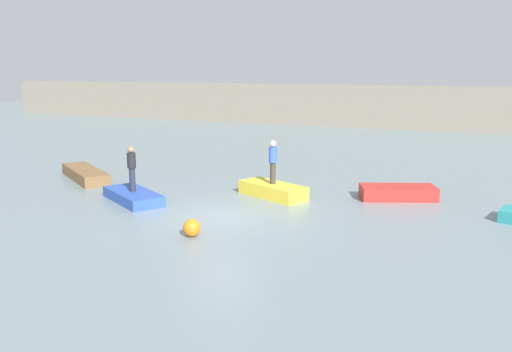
# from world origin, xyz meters

# --- Properties ---
(ground_plane) EXTENTS (120.00, 120.00, 0.00)m
(ground_plane) POSITION_xyz_m (0.00, 0.00, 0.00)
(ground_plane) COLOR slate
(embankment_wall) EXTENTS (80.00, 1.20, 3.58)m
(embankment_wall) POSITION_xyz_m (0.00, 29.16, 1.79)
(embankment_wall) COLOR gray
(embankment_wall) RESTS_ON ground_plane
(rowboat_brown) EXTENTS (3.94, 3.13, 0.50)m
(rowboat_brown) POSITION_xyz_m (-8.50, 2.91, 0.25)
(rowboat_brown) COLOR brown
(rowboat_brown) RESTS_ON ground_plane
(rowboat_blue) EXTENTS (3.21, 2.60, 0.39)m
(rowboat_blue) POSITION_xyz_m (-4.08, 0.51, 0.20)
(rowboat_blue) COLOR #2B4CAD
(rowboat_blue) RESTS_ON ground_plane
(rowboat_yellow) EXTENTS (3.02, 2.16, 0.52)m
(rowboat_yellow) POSITION_xyz_m (0.48, 3.28, 0.26)
(rowboat_yellow) COLOR gold
(rowboat_yellow) RESTS_ON ground_plane
(rowboat_red) EXTENTS (3.05, 2.14, 0.52)m
(rowboat_red) POSITION_xyz_m (5.03, 4.86, 0.26)
(rowboat_red) COLOR red
(rowboat_red) RESTS_ON ground_plane
(person_blue_shirt) EXTENTS (0.32, 0.32, 1.69)m
(person_blue_shirt) POSITION_xyz_m (0.48, 3.28, 1.47)
(person_blue_shirt) COLOR #38332D
(person_blue_shirt) RESTS_ON rowboat_yellow
(person_dark_shirt) EXTENTS (0.32, 0.32, 1.70)m
(person_dark_shirt) POSITION_xyz_m (-4.08, 0.51, 1.35)
(person_dark_shirt) COLOR #232838
(person_dark_shirt) RESTS_ON rowboat_blue
(mooring_buoy) EXTENTS (0.54, 0.54, 0.54)m
(mooring_buoy) POSITION_xyz_m (0.09, -2.24, 0.27)
(mooring_buoy) COLOR orange
(mooring_buoy) RESTS_ON ground_plane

